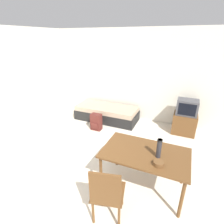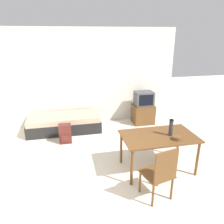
% 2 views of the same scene
% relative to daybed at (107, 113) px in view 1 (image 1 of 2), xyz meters
% --- Properties ---
extents(ground_plane, '(20.00, 20.00, 0.00)m').
position_rel_daybed_xyz_m(ground_plane, '(0.45, -3.45, -0.22)').
color(ground_plane, beige).
extents(wall_back, '(5.75, 0.06, 2.70)m').
position_rel_daybed_xyz_m(wall_back, '(0.45, 0.52, 1.13)').
color(wall_back, silver).
rests_on(wall_back, ground_plane).
extents(wall_left, '(0.06, 4.94, 2.70)m').
position_rel_daybed_xyz_m(wall_left, '(-1.96, -1.48, 1.13)').
color(wall_left, silver).
rests_on(wall_left, ground_plane).
extents(daybed, '(1.94, 0.82, 0.45)m').
position_rel_daybed_xyz_m(daybed, '(0.00, 0.00, 0.00)').
color(daybed, black).
rests_on(daybed, ground_plane).
extents(tv, '(0.60, 0.49, 0.96)m').
position_rel_daybed_xyz_m(tv, '(2.30, 0.07, 0.22)').
color(tv, brown).
rests_on(tv, ground_plane).
extents(dining_table, '(1.39, 0.83, 0.72)m').
position_rel_daybed_xyz_m(dining_table, '(1.74, -2.23, 0.43)').
color(dining_table, brown).
rests_on(dining_table, ground_plane).
extents(wooden_chair, '(0.53, 0.53, 0.94)m').
position_rel_daybed_xyz_m(wooden_chair, '(1.43, -3.04, 0.30)').
color(wooden_chair, brown).
rests_on(wooden_chair, ground_plane).
extents(thermos_flask, '(0.08, 0.08, 0.32)m').
position_rel_daybed_xyz_m(thermos_flask, '(1.95, -2.27, 0.67)').
color(thermos_flask, '#2D2D33').
rests_on(thermos_flask, dining_table).
extents(mate_bowl, '(0.15, 0.15, 0.07)m').
position_rel_daybed_xyz_m(mate_bowl, '(1.99, -2.46, 0.54)').
color(mate_bowl, brown).
rests_on(mate_bowl, dining_table).
extents(backpack, '(0.29, 0.22, 0.48)m').
position_rel_daybed_xyz_m(backpack, '(0.01, -0.72, 0.01)').
color(backpack, '#56231E').
rests_on(backpack, ground_plane).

